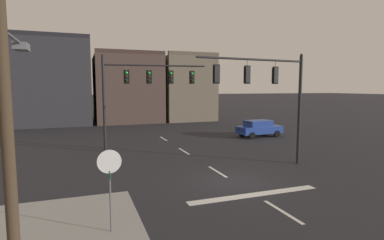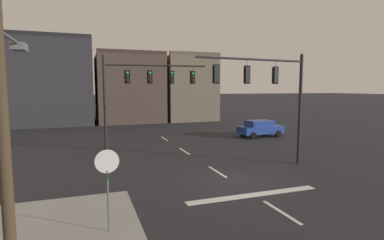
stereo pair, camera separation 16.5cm
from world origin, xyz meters
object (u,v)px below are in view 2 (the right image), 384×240
at_px(signal_mast_near_side, 270,87).
at_px(car_lot_nearside, 260,128).
at_px(utility_pole, 1,65).
at_px(signal_mast_far_side, 141,85).
at_px(stop_sign, 107,171).

height_order(signal_mast_near_side, car_lot_nearside, signal_mast_near_side).
xyz_separation_m(car_lot_nearside, utility_pole, (-17.77, -17.96, 4.40)).
distance_m(signal_mast_near_side, signal_mast_far_side, 9.97).
height_order(stop_sign, utility_pole, utility_pole).
bearing_deg(signal_mast_near_side, stop_sign, -150.09).
bearing_deg(car_lot_nearside, signal_mast_near_side, -119.67).
bearing_deg(signal_mast_far_side, stop_sign, -104.57).
bearing_deg(car_lot_nearside, stop_sign, -134.55).
distance_m(stop_sign, car_lot_nearside, 22.11).
bearing_deg(utility_pole, signal_mast_near_side, 33.08).
relative_size(signal_mast_far_side, car_lot_nearside, 1.70).
distance_m(stop_sign, utility_pole, 4.45).
relative_size(stop_sign, car_lot_nearside, 0.62).
bearing_deg(signal_mast_near_side, signal_mast_far_side, 128.63).
xyz_separation_m(signal_mast_near_side, signal_mast_far_side, (-6.22, 7.79, 0.20)).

